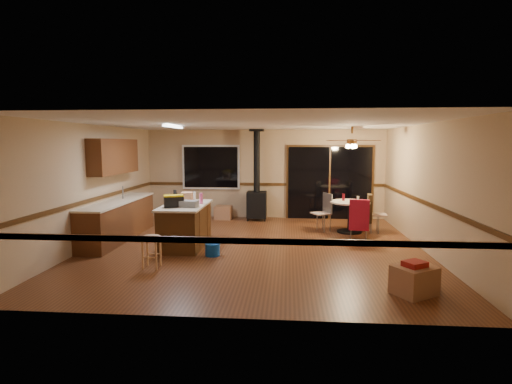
# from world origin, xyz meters

# --- Properties ---
(floor) EXTENTS (7.00, 7.00, 0.00)m
(floor) POSITION_xyz_m (0.00, 0.00, 0.00)
(floor) COLOR #552D17
(floor) RESTS_ON ground
(ceiling) EXTENTS (7.00, 7.00, 0.00)m
(ceiling) POSITION_xyz_m (0.00, 0.00, 2.60)
(ceiling) COLOR silver
(ceiling) RESTS_ON ground
(wall_back) EXTENTS (7.00, 0.00, 7.00)m
(wall_back) POSITION_xyz_m (0.00, 3.50, 1.30)
(wall_back) COLOR tan
(wall_back) RESTS_ON ground
(wall_front) EXTENTS (7.00, 0.00, 7.00)m
(wall_front) POSITION_xyz_m (0.00, -3.50, 1.30)
(wall_front) COLOR tan
(wall_front) RESTS_ON ground
(wall_left) EXTENTS (0.00, 7.00, 7.00)m
(wall_left) POSITION_xyz_m (-3.50, 0.00, 1.30)
(wall_left) COLOR tan
(wall_left) RESTS_ON ground
(wall_right) EXTENTS (0.00, 7.00, 7.00)m
(wall_right) POSITION_xyz_m (3.50, 0.00, 1.30)
(wall_right) COLOR tan
(wall_right) RESTS_ON ground
(chair_rail) EXTENTS (7.00, 7.00, 0.08)m
(chair_rail) POSITION_xyz_m (0.00, 0.00, 1.00)
(chair_rail) COLOR #422810
(chair_rail) RESTS_ON ground
(window) EXTENTS (1.72, 0.10, 1.32)m
(window) POSITION_xyz_m (-1.60, 3.45, 1.50)
(window) COLOR black
(window) RESTS_ON ground
(sliding_door) EXTENTS (2.52, 0.10, 2.10)m
(sliding_door) POSITION_xyz_m (1.90, 3.45, 1.05)
(sliding_door) COLOR black
(sliding_door) RESTS_ON ground
(lower_cabinets) EXTENTS (0.60, 3.00, 0.86)m
(lower_cabinets) POSITION_xyz_m (-3.20, 0.50, 0.43)
(lower_cabinets) COLOR #532B15
(lower_cabinets) RESTS_ON ground
(countertop) EXTENTS (0.64, 3.04, 0.04)m
(countertop) POSITION_xyz_m (-3.20, 0.50, 0.88)
(countertop) COLOR beige
(countertop) RESTS_ON lower_cabinets
(upper_cabinets) EXTENTS (0.35, 2.00, 0.80)m
(upper_cabinets) POSITION_xyz_m (-3.33, 0.70, 1.90)
(upper_cabinets) COLOR #532B15
(upper_cabinets) RESTS_ON ground
(kitchen_island) EXTENTS (0.88, 1.68, 0.90)m
(kitchen_island) POSITION_xyz_m (-1.50, 0.00, 0.45)
(kitchen_island) COLOR #412610
(kitchen_island) RESTS_ON ground
(wood_stove) EXTENTS (0.55, 0.50, 2.52)m
(wood_stove) POSITION_xyz_m (-0.20, 3.05, 0.73)
(wood_stove) COLOR black
(wood_stove) RESTS_ON ground
(ceiling_fan) EXTENTS (0.24, 0.24, 0.55)m
(ceiling_fan) POSITION_xyz_m (2.23, 1.62, 2.21)
(ceiling_fan) COLOR brown
(ceiling_fan) RESTS_ON ceiling
(fluorescent_strip) EXTENTS (0.10, 1.20, 0.04)m
(fluorescent_strip) POSITION_xyz_m (-1.80, 0.30, 2.56)
(fluorescent_strip) COLOR white
(fluorescent_strip) RESTS_ON ceiling
(toolbox_grey) EXTENTS (0.45, 0.28, 0.13)m
(toolbox_grey) POSITION_xyz_m (-1.36, -0.31, 0.97)
(toolbox_grey) COLOR slate
(toolbox_grey) RESTS_ON kitchen_island
(toolbox_black) EXTENTS (0.44, 0.34, 0.22)m
(toolbox_black) POSITION_xyz_m (-1.64, -0.34, 1.01)
(toolbox_black) COLOR black
(toolbox_black) RESTS_ON kitchen_island
(toolbox_yellow_lid) EXTENTS (0.45, 0.34, 0.03)m
(toolbox_yellow_lid) POSITION_xyz_m (-1.64, -0.34, 1.13)
(toolbox_yellow_lid) COLOR gold
(toolbox_yellow_lid) RESTS_ON toolbox_black
(box_on_island) EXTENTS (0.27, 0.34, 0.21)m
(box_on_island) POSITION_xyz_m (-1.56, 0.42, 1.01)
(box_on_island) COLOR #916040
(box_on_island) RESTS_ON kitchen_island
(bottle_dark) EXTENTS (0.10, 0.10, 0.27)m
(bottle_dark) POSITION_xyz_m (-1.82, 0.39, 1.04)
(bottle_dark) COLOR black
(bottle_dark) RESTS_ON kitchen_island
(bottle_pink) EXTENTS (0.07, 0.07, 0.23)m
(bottle_pink) POSITION_xyz_m (-1.18, 0.15, 1.02)
(bottle_pink) COLOR #D84C8C
(bottle_pink) RESTS_ON kitchen_island
(bottle_white) EXTENTS (0.09, 0.09, 0.20)m
(bottle_white) POSITION_xyz_m (-1.46, 0.68, 1.00)
(bottle_white) COLOR white
(bottle_white) RESTS_ON kitchen_island
(bar_stool) EXTENTS (0.32, 0.32, 0.57)m
(bar_stool) POSITION_xyz_m (-1.71, -1.56, 0.29)
(bar_stool) COLOR tan
(bar_stool) RESTS_ON floor
(blue_bucket) EXTENTS (0.34, 0.34, 0.24)m
(blue_bucket) POSITION_xyz_m (-0.78, -0.70, 0.12)
(blue_bucket) COLOR #0B43A4
(blue_bucket) RESTS_ON floor
(dining_table) EXTENTS (0.98, 0.98, 0.78)m
(dining_table) POSITION_xyz_m (2.23, 1.62, 0.53)
(dining_table) COLOR black
(dining_table) RESTS_ON ground
(glass_red) EXTENTS (0.07, 0.07, 0.18)m
(glass_red) POSITION_xyz_m (2.08, 1.72, 0.87)
(glass_red) COLOR #590C14
(glass_red) RESTS_ON dining_table
(glass_cream) EXTENTS (0.06, 0.06, 0.14)m
(glass_cream) POSITION_xyz_m (2.41, 1.57, 0.85)
(glass_cream) COLOR beige
(glass_cream) RESTS_ON dining_table
(chair_left) EXTENTS (0.54, 0.54, 0.51)m
(chair_left) POSITION_xyz_m (1.62, 1.77, 0.59)
(chair_left) COLOR tan
(chair_left) RESTS_ON ground
(chair_near) EXTENTS (0.49, 0.52, 0.70)m
(chair_near) POSITION_xyz_m (2.30, 0.74, 0.60)
(chair_near) COLOR tan
(chair_near) RESTS_ON ground
(chair_right) EXTENTS (0.51, 0.47, 0.70)m
(chair_right) POSITION_xyz_m (2.74, 1.70, 0.60)
(chair_right) COLOR tan
(chair_right) RESTS_ON ground
(box_under_window) EXTENTS (0.51, 0.42, 0.39)m
(box_under_window) POSITION_xyz_m (-1.18, 3.10, 0.20)
(box_under_window) COLOR #916040
(box_under_window) RESTS_ON floor
(box_corner_a) EXTENTS (0.71, 0.68, 0.42)m
(box_corner_a) POSITION_xyz_m (2.54, -2.49, 0.21)
(box_corner_a) COLOR #916040
(box_corner_a) RESTS_ON floor
(box_corner_b) EXTENTS (0.50, 0.46, 0.35)m
(box_corner_b) POSITION_xyz_m (2.73, -2.19, 0.17)
(box_corner_b) COLOR #916040
(box_corner_b) RESTS_ON floor
(box_small_red) EXTENTS (0.39, 0.37, 0.08)m
(box_small_red) POSITION_xyz_m (2.54, -2.49, 0.46)
(box_small_red) COLOR maroon
(box_small_red) RESTS_ON box_corner_a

